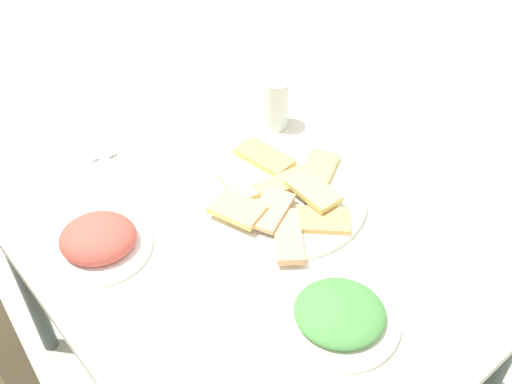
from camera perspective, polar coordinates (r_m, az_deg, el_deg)
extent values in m
cube|color=silver|center=(1.23, -1.68, -1.73)|extent=(1.10, 0.83, 0.02)
cylinder|color=#424948|center=(1.53, 21.89, -15.33)|extent=(0.04, 0.04, 0.70)
cylinder|color=#424948|center=(1.93, -2.33, 3.10)|extent=(0.04, 0.04, 0.70)
cylinder|color=#424948|center=(1.72, -21.44, -6.87)|extent=(0.04, 0.04, 0.70)
cylinder|color=white|center=(1.24, 2.52, -0.41)|extent=(0.35, 0.35, 0.01)
cube|color=#E7AB68|center=(1.25, 2.75, 0.86)|extent=(0.07, 0.13, 0.02)
cube|color=tan|center=(1.31, 0.82, 3.34)|extent=(0.14, 0.08, 0.02)
cube|color=#DEC771|center=(1.21, 5.49, 0.13)|extent=(0.11, 0.06, 0.01)
cube|color=tan|center=(1.17, 1.38, -1.68)|extent=(0.10, 0.13, 0.01)
cube|color=tan|center=(1.18, 6.35, -2.66)|extent=(0.12, 0.12, 0.01)
cube|color=#E8D182|center=(1.24, -1.61, 0.70)|extent=(0.11, 0.07, 0.01)
cube|color=tan|center=(1.14, 3.06, -4.19)|extent=(0.14, 0.12, 0.02)
cube|color=#DDBB65|center=(1.28, 5.85, 1.86)|extent=(0.12, 0.15, 0.01)
cube|color=#F1C271|center=(1.17, -1.80, -1.63)|extent=(0.12, 0.10, 0.01)
cylinder|color=white|center=(1.05, 7.88, -11.78)|extent=(0.21, 0.21, 0.01)
ellipsoid|color=#468642|center=(1.03, 7.97, -11.26)|extent=(0.21, 0.21, 0.04)
cylinder|color=white|center=(1.18, -14.57, -5.01)|extent=(0.20, 0.20, 0.01)
ellipsoid|color=#C14D41|center=(1.16, -14.76, -4.24)|extent=(0.19, 0.19, 0.07)
sphere|color=#E0D552|center=(1.16, -16.67, -4.82)|extent=(0.03, 0.03, 0.03)
cylinder|color=silver|center=(1.40, 1.75, 8.38)|extent=(0.09, 0.09, 0.12)
cube|color=white|center=(1.45, -16.02, 4.85)|extent=(0.14, 0.14, 0.00)
cube|color=silver|center=(1.45, -15.43, 5.27)|extent=(0.20, 0.02, 0.00)
cube|color=silver|center=(1.44, -16.67, 4.68)|extent=(0.17, 0.02, 0.00)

